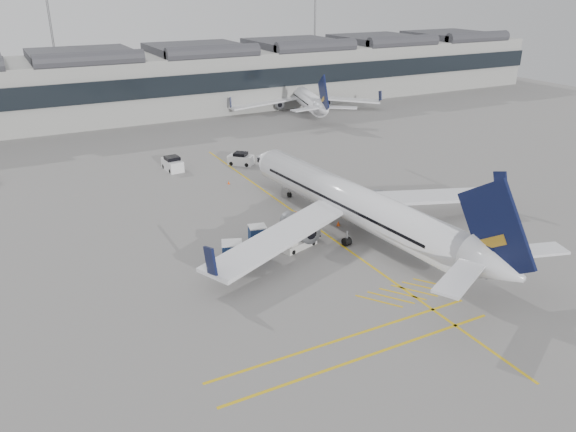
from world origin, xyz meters
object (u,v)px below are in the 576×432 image
belt_loader (297,242)px  ramp_agent_a (297,221)px  baggage_cart_a (293,225)px  airliner_main (356,205)px  ramp_agent_b (290,234)px  pushback_tug (241,256)px

belt_loader → ramp_agent_a: ramp_agent_a is taller
belt_loader → baggage_cart_a: size_ratio=2.18×
airliner_main → ramp_agent_b: 7.31m
airliner_main → ramp_agent_a: 6.38m
airliner_main → belt_loader: size_ratio=8.29×
pushback_tug → airliner_main: bearing=14.3°
belt_loader → ramp_agent_b: 1.59m
baggage_cart_a → ramp_agent_a: 1.46m
airliner_main → baggage_cart_a: (-5.85, 2.52, -2.05)m
airliner_main → ramp_agent_b: bearing=164.2°
airliner_main → pushback_tug: (-12.88, -0.62, -2.45)m
airliner_main → baggage_cart_a: size_ratio=18.10×
belt_loader → pushback_tug: bearing=165.1°
ramp_agent_b → pushback_tug: bearing=-6.0°
belt_loader → airliner_main: bearing=-15.6°
ramp_agent_a → baggage_cart_a: bearing=-159.7°
pushback_tug → belt_loader: bearing=14.7°
airliner_main → ramp_agent_b: (-6.82, 1.27, -2.31)m
baggage_cart_a → ramp_agent_b: size_ratio=1.35×
ramp_agent_a → ramp_agent_b: ramp_agent_a is taller
baggage_cart_a → pushback_tug: size_ratio=0.74×
pushback_tug → ramp_agent_b: bearing=29.0°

